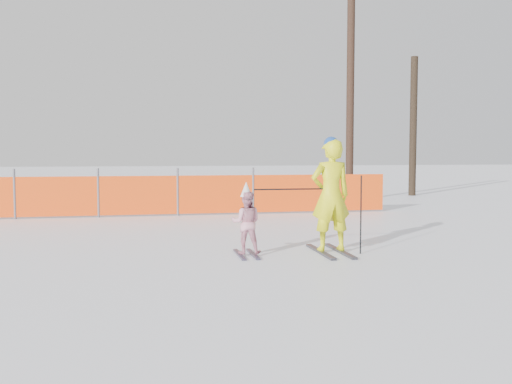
# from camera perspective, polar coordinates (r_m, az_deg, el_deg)

# --- Properties ---
(ground) EXTENTS (120.00, 120.00, 0.00)m
(ground) POSITION_cam_1_polar(r_m,az_deg,el_deg) (9.05, 0.61, -6.55)
(ground) COLOR white
(ground) RESTS_ON ground
(adult) EXTENTS (0.68, 1.40, 1.91)m
(adult) POSITION_cam_1_polar(r_m,az_deg,el_deg) (9.43, 7.48, -0.29)
(adult) COLOR black
(adult) RESTS_ON ground
(child) EXTENTS (0.56, 0.92, 1.19)m
(child) POSITION_cam_1_polar(r_m,az_deg,el_deg) (9.14, -0.99, -3.00)
(child) COLOR black
(child) RESTS_ON ground
(ski_poles) EXTENTS (1.74, 0.24, 1.28)m
(ski_poles) POSITION_cam_1_polar(r_m,az_deg,el_deg) (9.31, 7.10, -1.07)
(ski_poles) COLOR black
(ski_poles) RESTS_ON ground
(safety_fence) EXTENTS (17.72, 0.06, 1.25)m
(safety_fence) POSITION_cam_1_polar(r_m,az_deg,el_deg) (15.14, -20.12, -0.41)
(safety_fence) COLOR #595960
(safety_fence) RESTS_ON ground
(tree_trunks) EXTENTS (3.54, 2.25, 6.87)m
(tree_trunks) POSITION_cam_1_polar(r_m,az_deg,el_deg) (20.94, 12.42, 7.76)
(tree_trunks) COLOR #311F15
(tree_trunks) RESTS_ON ground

